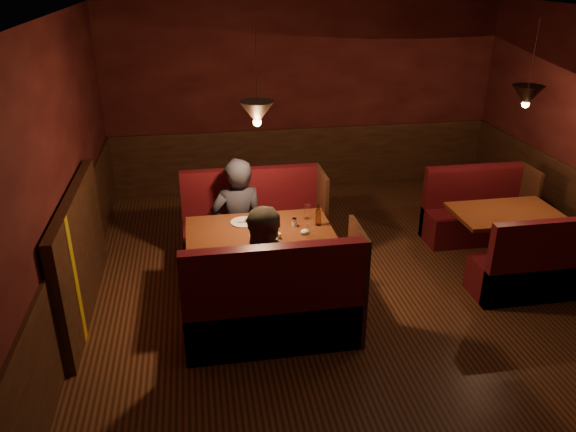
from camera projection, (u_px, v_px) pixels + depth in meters
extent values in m
cube|color=#3A2112|center=(365.00, 304.00, 6.05)|extent=(6.00, 7.00, 0.01)
cube|color=black|center=(384.00, 19.00, 4.86)|extent=(6.00, 7.00, 0.01)
cube|color=black|center=(304.00, 99.00, 8.61)|extent=(6.00, 0.01, 2.90)
cube|color=black|center=(49.00, 196.00, 5.00)|extent=(0.01, 7.00, 2.90)
cube|color=black|center=(304.00, 159.00, 8.98)|extent=(6.00, 0.04, 1.00)
cube|color=black|center=(69.00, 288.00, 5.39)|extent=(0.04, 7.00, 1.00)
cube|color=black|center=(80.00, 254.00, 5.70)|extent=(0.10, 2.20, 1.30)
cube|color=gold|center=(76.00, 281.00, 5.21)|extent=(0.01, 0.12, 1.30)
cylinder|color=#333333|center=(256.00, 70.00, 5.17)|extent=(0.01, 0.01, 0.80)
cone|color=black|center=(257.00, 113.00, 5.33)|extent=(0.34, 0.34, 0.22)
sphere|color=#FFBF72|center=(257.00, 122.00, 5.37)|extent=(0.08, 0.08, 0.08)
cylinder|color=#333333|center=(534.00, 58.00, 5.85)|extent=(0.01, 0.01, 0.80)
cone|color=black|center=(527.00, 96.00, 6.02)|extent=(0.34, 0.34, 0.22)
sphere|color=#FFBF72|center=(525.00, 104.00, 6.06)|extent=(0.08, 0.08, 0.08)
cube|color=#532712|center=(260.00, 232.00, 5.85)|extent=(1.52, 0.92, 0.05)
cylinder|color=black|center=(260.00, 266.00, 6.02)|extent=(0.15, 0.15, 0.76)
cylinder|color=black|center=(261.00, 295.00, 6.16)|extent=(0.61, 0.61, 0.04)
cylinder|color=silver|center=(265.00, 235.00, 5.70)|extent=(0.30, 0.30, 0.02)
cube|color=black|center=(267.00, 231.00, 5.72)|extent=(0.10, 0.09, 0.04)
ellipsoid|color=silver|center=(260.00, 232.00, 5.69)|extent=(0.08, 0.08, 0.06)
cube|color=tan|center=(277.00, 235.00, 5.64)|extent=(0.08, 0.05, 0.03)
cylinder|color=silver|center=(263.00, 236.00, 5.65)|extent=(0.10, 0.11, 0.01)
cylinder|color=silver|center=(244.00, 222.00, 5.99)|extent=(0.28, 0.28, 0.02)
ellipsoid|color=beige|center=(250.00, 219.00, 5.98)|extent=(0.11, 0.11, 0.06)
cube|color=silver|center=(247.00, 223.00, 5.96)|extent=(0.22, 0.05, 0.00)
cylinder|color=white|center=(294.00, 222.00, 5.90)|extent=(0.06, 0.06, 0.09)
cylinder|color=white|center=(307.00, 212.00, 6.07)|extent=(0.08, 0.08, 0.16)
cylinder|color=white|center=(310.00, 230.00, 5.65)|extent=(0.08, 0.08, 0.16)
cylinder|color=#47230F|center=(318.00, 217.00, 5.91)|extent=(0.07, 0.07, 0.17)
cylinder|color=#47230F|center=(319.00, 207.00, 5.86)|extent=(0.03, 0.03, 0.08)
ellipsoid|color=white|center=(305.00, 232.00, 5.75)|extent=(0.12, 0.11, 0.05)
cube|color=#530A15|center=(253.00, 245.00, 6.78)|extent=(1.63, 0.60, 0.49)
cube|color=#530A15|center=(250.00, 212.00, 6.86)|extent=(1.63, 0.13, 1.14)
cube|color=black|center=(321.00, 215.00, 6.77)|extent=(0.04, 0.60, 1.14)
cube|color=#530A15|center=(271.00, 319.00, 5.36)|extent=(1.63, 0.60, 0.49)
cube|color=#530A15|center=(274.00, 303.00, 5.02)|extent=(1.63, 0.13, 1.14)
cube|color=black|center=(357.00, 282.00, 5.36)|extent=(0.04, 0.60, 1.14)
cube|color=#532712|center=(506.00, 213.00, 6.58)|extent=(1.23, 0.79, 0.05)
cylinder|color=black|center=(502.00, 240.00, 6.73)|extent=(0.13, 0.13, 0.65)
cylinder|color=black|center=(498.00, 262.00, 6.85)|extent=(0.52, 0.52, 0.04)
cube|color=#530A15|center=(474.00, 225.00, 7.37)|extent=(1.32, 0.51, 0.42)
cube|color=#530A15|center=(470.00, 200.00, 7.44)|extent=(1.32, 0.11, 0.97)
cube|color=black|center=(526.00, 202.00, 7.36)|extent=(0.04, 0.51, 0.97)
cube|color=#530A15|center=(531.00, 276.00, 6.17)|extent=(1.32, 0.51, 0.42)
cube|color=#530A15|center=(546.00, 262.00, 5.88)|extent=(1.32, 0.11, 0.97)
imported|color=#2A2A34|center=(237.00, 202.00, 6.39)|extent=(0.69, 0.51, 1.74)
imported|color=#403B2E|center=(269.00, 256.00, 5.29)|extent=(0.86, 0.70, 1.65)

